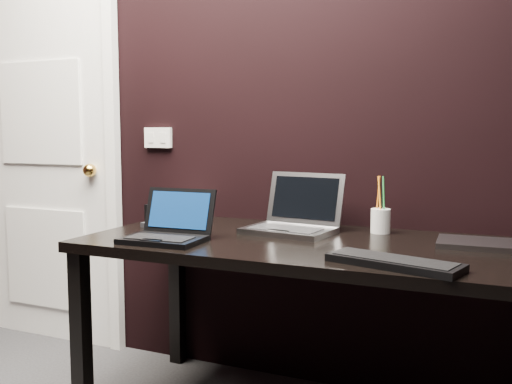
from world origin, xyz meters
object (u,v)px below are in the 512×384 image
at_px(closed_laptop, 480,244).
at_px(mobile_phone, 150,219).
at_px(desk, 309,261).
at_px(netbook, 168,231).
at_px(silver_laptop, 293,221).
at_px(ext_keyboard, 394,262).
at_px(pen_cup, 381,220).
at_px(door, 44,151).
at_px(desk_phone, 180,210).

xyz_separation_m(closed_laptop, mobile_phone, (-1.33, -0.12, 0.03)).
bearing_deg(desk, netbook, -156.25).
bearing_deg(mobile_phone, desk, -1.86).
bearing_deg(silver_laptop, ext_keyboard, -42.00).
xyz_separation_m(silver_laptop, pen_cup, (0.33, 0.12, 0.01)).
relative_size(netbook, closed_laptop, 1.00).
relative_size(desk, mobile_phone, 17.69).
height_order(door, silver_laptop, door).
relative_size(silver_laptop, closed_laptop, 1.24).
bearing_deg(pen_cup, silver_laptop, -159.77).
relative_size(closed_laptop, mobile_phone, 3.16).
distance_m(silver_laptop, ext_keyboard, 0.66).
xyz_separation_m(netbook, pen_cup, (0.70, 0.49, 0.02)).
relative_size(netbook, mobile_phone, 3.16).
bearing_deg(desk_phone, netbook, -63.35).
distance_m(door, closed_laptop, 2.28).
xyz_separation_m(desk, netbook, (-0.49, -0.21, 0.12)).
bearing_deg(silver_laptop, mobile_phone, -168.33).
height_order(closed_laptop, mobile_phone, mobile_phone).
distance_m(door, desk_phone, 0.96).
bearing_deg(silver_laptop, desk, -52.02).
distance_m(desk, desk_phone, 0.79).
height_order(closed_laptop, desk_phone, desk_phone).
distance_m(netbook, pen_cup, 0.85).
height_order(netbook, mobile_phone, netbook).
bearing_deg(desk_phone, pen_cup, 0.18).
height_order(desk_phone, pen_cup, pen_cup).
height_order(desk, desk_phone, desk_phone).
distance_m(desk, silver_laptop, 0.23).
relative_size(door, netbook, 7.05).
relative_size(door, pen_cup, 9.23).
xyz_separation_m(silver_laptop, mobile_phone, (-0.61, -0.13, -0.01)).
distance_m(ext_keyboard, mobile_phone, 1.14).
distance_m(desk_phone, mobile_phone, 0.25).
xyz_separation_m(door, desk, (1.65, -0.38, -0.38)).
xyz_separation_m(netbook, mobile_phone, (-0.24, 0.24, -0.00)).
xyz_separation_m(desk, ext_keyboard, (0.37, -0.29, 0.09)).
bearing_deg(mobile_phone, silver_laptop, 11.67).
relative_size(desk, netbook, 5.60).
xyz_separation_m(door, mobile_phone, (0.92, -0.35, -0.27)).
height_order(door, ext_keyboard, door).
distance_m(silver_laptop, closed_laptop, 0.72).
bearing_deg(pen_cup, desk_phone, -179.82).
xyz_separation_m(desk_phone, mobile_phone, (-0.00, -0.25, -0.01)).
distance_m(netbook, mobile_phone, 0.34).
distance_m(silver_laptop, mobile_phone, 0.63).
height_order(netbook, closed_laptop, netbook).
bearing_deg(ext_keyboard, mobile_phone, 164.16).
bearing_deg(closed_laptop, pen_cup, 160.93).
height_order(netbook, desk_phone, netbook).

